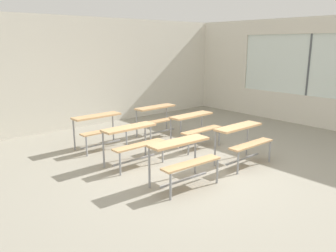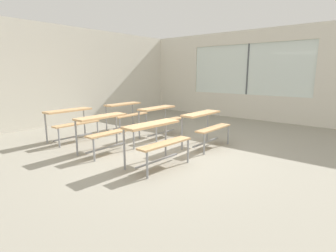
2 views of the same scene
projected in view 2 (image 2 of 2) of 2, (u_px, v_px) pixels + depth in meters
name	position (u px, v px, depth m)	size (l,w,h in m)	color
ground	(164.00, 155.00, 5.26)	(10.00, 9.00, 0.05)	gray
wall_back	(49.00, 76.00, 7.78)	(10.00, 0.12, 3.00)	silver
wall_right	(266.00, 77.00, 8.63)	(0.12, 9.00, 3.00)	silver
desk_bench_r0c0	(156.00, 134.00, 4.48)	(1.13, 0.64, 0.74)	tan
desk_bench_r0c1	(205.00, 121.00, 5.66)	(1.10, 0.59, 0.74)	tan
desk_bench_r1c0	(105.00, 125.00, 5.27)	(1.11, 0.61, 0.74)	tan
desk_bench_r1c1	(160.00, 115.00, 6.55)	(1.11, 0.61, 0.74)	tan
desk_bench_r2c0	(71.00, 117.00, 6.14)	(1.11, 0.61, 0.74)	tan
desk_bench_r2c1	(126.00, 110.00, 7.37)	(1.11, 0.62, 0.74)	tan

